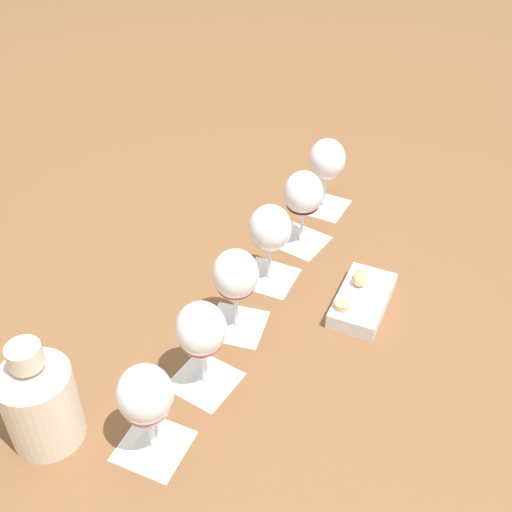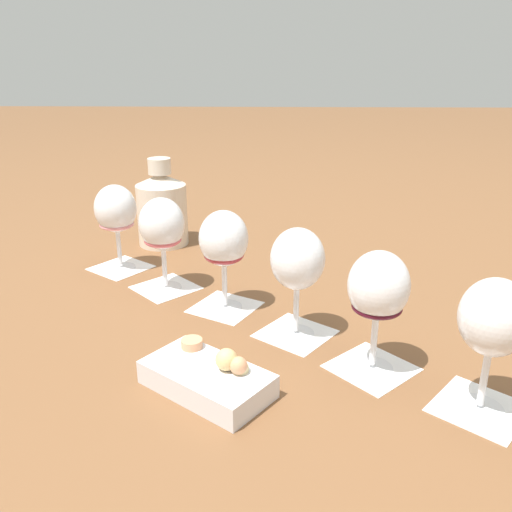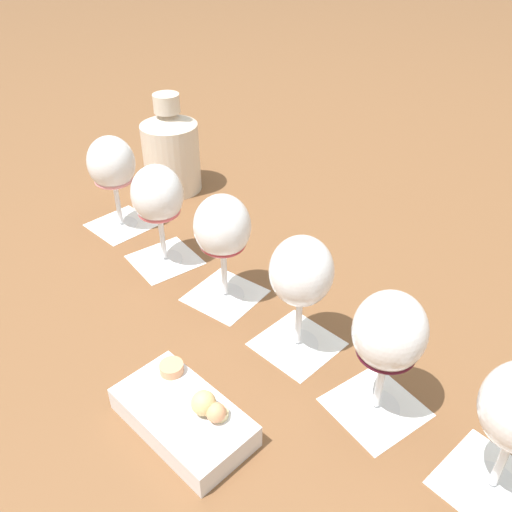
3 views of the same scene
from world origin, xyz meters
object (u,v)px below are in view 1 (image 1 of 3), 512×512
Objects in this scene: wine_glass_3 at (270,231)px; ceramic_vase at (39,399)px; wine_glass_4 at (303,196)px; wine_glass_0 at (145,397)px; wine_glass_5 at (327,162)px; snack_dish at (362,299)px; wine_glass_2 at (235,277)px; wine_glass_1 at (201,332)px.

ceramic_vase is (-0.44, -0.30, -0.03)m from wine_glass_3.
wine_glass_3 is 0.15m from wine_glass_4.
wine_glass_4 is (0.10, 0.11, 0.00)m from wine_glass_3.
wine_glass_5 is at bearing 51.44° from wine_glass_0.
wine_glass_5 is at bearing 39.84° from ceramic_vase.
wine_glass_3 is 0.23m from snack_dish.
wine_glass_4 is 0.15m from wine_glass_5.
snack_dish is (0.44, 0.24, -0.11)m from wine_glass_0.
wine_glass_2 is at bearing 52.25° from wine_glass_0.
wine_glass_0 is 1.00× the size of wine_glass_5.
snack_dish is (0.61, 0.18, -0.07)m from ceramic_vase.
ceramic_vase is at bearing -163.78° from snack_dish.
wine_glass_5 is (0.09, 0.12, -0.00)m from wine_glass_4.
wine_glass_1 is 1.00× the size of wine_glass_2.
ceramic_vase is at bearing 159.10° from wine_glass_0.
snack_dish is (0.26, -0.00, -0.10)m from wine_glass_2.
snack_dish is at bearing 19.86° from wine_glass_1.
wine_glass_0 is 1.00× the size of wine_glass_3.
wine_glass_2 and wine_glass_5 have the same top height.
wine_glass_5 is 0.91× the size of snack_dish.
wine_glass_2 is at bearing 56.12° from wine_glass_1.
wine_glass_2 is 0.46m from wine_glass_5.
wine_glass_3 is at bearing 142.10° from snack_dish.
wine_glass_2 is 1.00× the size of wine_glass_5.
wine_glass_3 is (0.10, 0.12, -0.00)m from wine_glass_2.
ceramic_vase is at bearing -168.60° from wine_glass_1.
wine_glass_0 is 0.76m from wine_glass_5.
wine_glass_2 and wine_glass_4 have the same top height.
wine_glass_4 reaches higher than snack_dish.
wine_glass_0 and wine_glass_3 have the same top height.
wine_glass_3 is at bearing 34.12° from ceramic_vase.
wine_glass_0 and wine_glass_5 have the same top height.
wine_glass_1 and wine_glass_4 have the same top height.
wine_glass_4 is 0.91× the size of snack_dish.
wine_glass_1 is 0.45m from wine_glass_4.
wine_glass_1 is 0.38m from snack_dish.
wine_glass_2 is 0.16m from wine_glass_3.
wine_glass_2 and wine_glass_3 have the same top height.
ceramic_vase is at bearing -153.07° from wine_glass_2.
ceramic_vase is (-0.64, -0.53, -0.03)m from wine_glass_5.
wine_glass_4 is at bearing 36.88° from ceramic_vase.
wine_glass_5 is (0.29, 0.35, -0.00)m from wine_glass_2.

